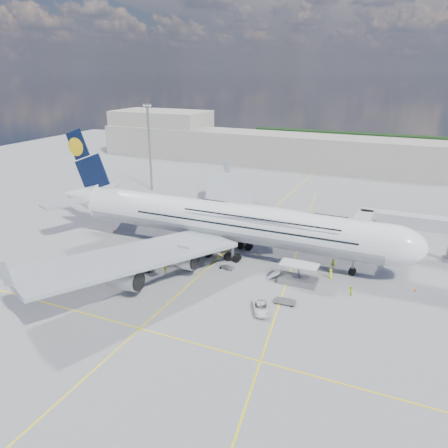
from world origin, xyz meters
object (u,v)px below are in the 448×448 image
at_px(crew_wing, 160,254).
at_px(cone_tail, 114,231).
at_px(light_mast, 150,147).
at_px(crew_nose, 333,263).
at_px(cone_nose, 415,290).
at_px(crew_van, 330,274).
at_px(baggage_tug, 120,270).
at_px(dolly_back, 111,254).
at_px(jet_bridge, 390,224).
at_px(cone_wing_left_outer, 243,212).
at_px(dolly_row_c, 144,264).
at_px(dolly_row_a, 95,266).
at_px(cone_wing_right_outer, 134,279).
at_px(cone_wing_left_inner, 196,220).
at_px(dolly_row_b, 173,264).
at_px(catering_truck_inner, 217,204).
at_px(service_van, 261,308).
at_px(catering_truck_outer, 225,188).
at_px(airliner, 226,221).
at_px(cone_wing_right_inner, 142,274).
at_px(crew_loader, 350,292).
at_px(crew_tug, 165,268).
at_px(cargo_loader, 297,276).
at_px(dolly_nose_far, 285,301).
at_px(dolly_nose_near, 227,267).

bearing_deg(crew_wing, cone_tail, 63.55).
xyz_separation_m(light_mast, crew_nose, (61.32, -33.57, -12.23)).
xyz_separation_m(cone_nose, cone_tail, (-63.38, 2.39, 0.00)).
relative_size(crew_van, cone_tail, 3.30).
bearing_deg(baggage_tug, dolly_back, 134.42).
relative_size(jet_bridge, baggage_tug, 7.47).
relative_size(cone_nose, cone_wing_left_outer, 0.88).
xyz_separation_m(dolly_row_c, crew_wing, (0.08, 5.40, -0.18)).
relative_size(dolly_row_a, cone_wing_right_outer, 6.23).
bearing_deg(cone_wing_left_inner, jet_bridge, -4.80).
relative_size(dolly_row_b, dolly_row_c, 0.77).
bearing_deg(catering_truck_inner, service_van, -70.28).
relative_size(dolly_row_c, cone_wing_left_inner, 7.98).
xyz_separation_m(dolly_row_b, cone_wing_right_outer, (-2.86, -8.35, -0.02)).
relative_size(light_mast, cone_tail, 44.90).
relative_size(light_mast, baggage_tug, 10.13).
height_order(catering_truck_outer, cone_wing_left_outer, catering_truck_outer).
bearing_deg(cone_wing_left_outer, jet_bridge, -21.44).
height_order(airliner, cone_wing_right_inner, airliner).
height_order(dolly_row_b, cone_wing_left_outer, cone_wing_left_outer).
bearing_deg(cone_wing_left_outer, crew_nose, -40.79).
height_order(baggage_tug, crew_loader, crew_loader).
relative_size(jet_bridge, dolly_row_b, 6.37).
bearing_deg(baggage_tug, cone_wing_right_inner, 15.10).
bearing_deg(dolly_back, cone_wing_right_inner, -43.89).
distance_m(crew_wing, crew_van, 32.37).
bearing_deg(dolly_row_b, jet_bridge, 10.25).
relative_size(dolly_row_b, crew_nose, 1.51).
distance_m(dolly_row_a, cone_wing_right_outer, 9.78).
relative_size(catering_truck_outer, crew_loader, 4.32).
relative_size(crew_loader, crew_tug, 0.96).
bearing_deg(baggage_tug, crew_wing, 66.61).
height_order(dolly_row_a, cone_wing_left_outer, cone_wing_left_outer).
relative_size(crew_tug, cone_wing_left_outer, 2.89).
bearing_deg(cone_wing_left_outer, dolly_row_b, -90.93).
relative_size(cone_nose, cone_wing_right_outer, 0.97).
relative_size(crew_van, cone_wing_left_outer, 2.94).
height_order(jet_bridge, baggage_tug, jet_bridge).
bearing_deg(cone_nose, cone_wing_left_inner, 161.57).
xyz_separation_m(dolly_row_c, dolly_back, (-9.80, 3.00, -0.84)).
bearing_deg(cargo_loader, airliner, 156.77).
xyz_separation_m(dolly_nose_far, crew_wing, (-27.09, 6.60, 0.59)).
bearing_deg(dolly_nose_far, service_van, -124.67).
bearing_deg(crew_nose, dolly_nose_near, -165.42).
relative_size(dolly_row_a, cone_tail, 6.33).
distance_m(catering_truck_outer, crew_tug, 52.90).
relative_size(airliner, dolly_row_c, 20.55).
xyz_separation_m(airliner, cone_wing_left_inner, (-14.58, 14.64, -6.64)).
bearing_deg(dolly_row_c, cone_wing_right_inner, -45.74).
height_order(dolly_row_b, dolly_back, dolly_back).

